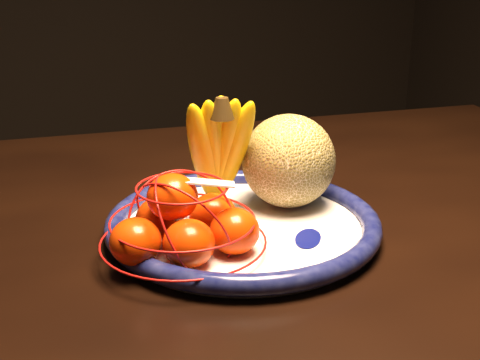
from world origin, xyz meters
name	(u,v)px	position (x,y,z in m)	size (l,w,h in m)	color
dining_table	(209,258)	(0.09, 0.04, 0.63)	(1.48, 0.98, 0.70)	black
fruit_bowl	(243,225)	(0.10, -0.05, 0.72)	(0.34, 0.34, 0.03)	white
cantaloupe	(289,161)	(0.18, -0.01, 0.78)	(0.12, 0.12, 0.12)	olive
banana_bunch	(218,148)	(0.09, 0.00, 0.80)	(0.11, 0.11, 0.17)	gold
mandarin_bag	(184,225)	(0.01, -0.09, 0.75)	(0.23, 0.23, 0.12)	#FF390A
price_tag	(202,182)	(0.03, -0.10, 0.80)	(0.07, 0.03, 0.00)	white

